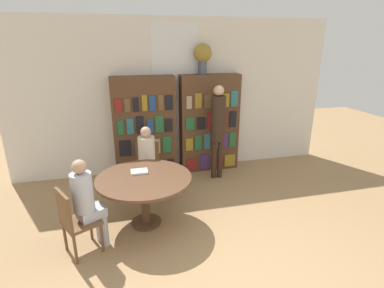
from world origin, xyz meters
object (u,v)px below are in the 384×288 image
object	(u,v)px
reading_table	(144,184)
flower_vase	(203,55)
bookshelf_right	(209,123)
chair_left_side	(148,165)
librarian_standing	(218,124)
bookshelf_left	(145,128)
seated_reader_left	(147,158)
chair_near_camera	(74,219)
seated_reader_right	(87,200)

from	to	relation	value
reading_table	flower_vase	bearing A→B (deg)	52.78
bookshelf_right	chair_left_side	xyz separation A→B (m)	(-1.35, -0.77, -0.47)
librarian_standing	reading_table	bearing A→B (deg)	-140.00
flower_vase	librarian_standing	size ratio (longest dim) A/B	0.31
bookshelf_left	seated_reader_left	world-z (taller)	bookshelf_left
flower_vase	chair_near_camera	size ratio (longest dim) A/B	0.64
chair_left_side	seated_reader_right	bearing A→B (deg)	65.89
librarian_standing	chair_near_camera	bearing A→B (deg)	-144.23
seated_reader_right	chair_near_camera	bearing A→B (deg)	-90.00
seated_reader_right	librarian_standing	world-z (taller)	librarian_standing
flower_vase	librarian_standing	world-z (taller)	flower_vase
bookshelf_left	chair_left_side	distance (m)	0.91
seated_reader_left	bookshelf_left	bearing A→B (deg)	-85.67
bookshelf_right	chair_near_camera	bearing A→B (deg)	-137.00
bookshelf_left	bookshelf_right	distance (m)	1.31
seated_reader_left	seated_reader_right	size ratio (longest dim) A/B	1.00
chair_near_camera	seated_reader_right	world-z (taller)	seated_reader_right
seated_reader_left	seated_reader_right	bearing A→B (deg)	63.07
bookshelf_left	bookshelf_right	bearing A→B (deg)	-0.01
bookshelf_right	seated_reader_left	xyz separation A→B (m)	(-1.38, -0.95, -0.27)
bookshelf_left	flower_vase	distance (m)	1.77
chair_left_side	chair_near_camera	bearing A→B (deg)	63.00
chair_near_camera	seated_reader_right	distance (m)	0.27
bookshelf_left	librarian_standing	bearing A→B (deg)	-20.80
flower_vase	reading_table	bearing A→B (deg)	-127.22
bookshelf_right	seated_reader_left	bearing A→B (deg)	-145.49
seated_reader_left	seated_reader_right	xyz separation A→B (m)	(-0.86, -1.20, -0.01)
bookshelf_right	seated_reader_right	bearing A→B (deg)	-136.10
chair_left_side	seated_reader_right	xyz separation A→B (m)	(-0.88, -1.38, 0.20)
reading_table	librarian_standing	world-z (taller)	librarian_standing
seated_reader_left	librarian_standing	world-z (taller)	librarian_standing
bookshelf_right	reading_table	bearing A→B (deg)	-130.30
seated_reader_right	seated_reader_left	bearing A→B (deg)	117.07
chair_left_side	bookshelf_left	bearing A→B (deg)	-84.67
flower_vase	chair_left_side	bearing A→B (deg)	-147.07
chair_near_camera	seated_reader_right	size ratio (longest dim) A/B	0.72
bookshelf_right	chair_near_camera	world-z (taller)	bookshelf_right
chair_near_camera	flower_vase	bearing A→B (deg)	107.48
chair_near_camera	seated_reader_left	world-z (taller)	seated_reader_left
chair_near_camera	seated_reader_left	size ratio (longest dim) A/B	0.72
chair_left_side	librarian_standing	size ratio (longest dim) A/B	0.49
bookshelf_left	chair_near_camera	xyz separation A→B (m)	(-1.09, -2.23, -0.47)
reading_table	chair_near_camera	bearing A→B (deg)	-152.53
reading_table	seated_reader_right	world-z (taller)	seated_reader_right
librarian_standing	bookshelf_right	bearing A→B (deg)	91.27
bookshelf_left	chair_left_side	bearing A→B (deg)	-93.20
bookshelf_left	bookshelf_right	size ratio (longest dim) A/B	1.00
chair_near_camera	chair_left_side	size ratio (longest dim) A/B	1.00
chair_near_camera	seated_reader_left	distance (m)	1.66
bookshelf_left	bookshelf_right	world-z (taller)	same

